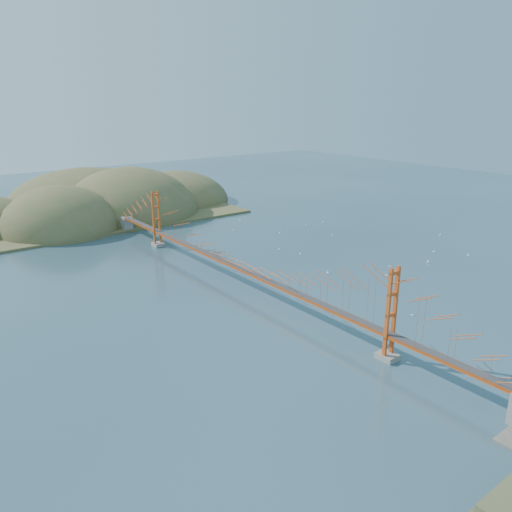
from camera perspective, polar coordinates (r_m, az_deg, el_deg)
ground at (r=82.88m, az=-1.71°, el=-3.55°), size 320.00×320.00×0.00m
bridge at (r=80.74m, az=-1.83°, el=1.12°), size 2.20×94.40×12.00m
far_headlands at (r=142.71m, az=-17.35°, el=4.75°), size 84.00×58.00×25.00m
sailboat_2 at (r=100.12m, az=19.06°, el=-0.66°), size 0.62×0.56×0.71m
sailboat_5 at (r=107.91m, az=19.69°, el=0.56°), size 0.46×0.57×0.66m
sailboat_16 at (r=102.81m, az=2.69°, el=0.79°), size 0.68×0.68×0.73m
sailboat_9 at (r=114.67m, az=8.68°, el=2.39°), size 0.56×0.56×0.59m
sailboat_13 at (r=107.70m, az=23.09°, el=0.14°), size 0.65×0.65×0.68m
sailboat_12 at (r=117.79m, az=-2.54°, el=2.99°), size 0.50×0.44×0.57m
sailboat_0 at (r=90.22m, az=8.20°, el=-1.83°), size 0.64×0.64×0.72m
sailboat_6 at (r=90.95m, az=14.67°, el=-2.08°), size 0.62×0.62×0.69m
sailboat_4 at (r=115.65m, az=2.73°, el=2.71°), size 0.58×0.58×0.64m
sailboat_11 at (r=120.95m, az=20.29°, el=2.28°), size 0.60×0.60×0.63m
sailboat_10 at (r=75.80m, az=17.43°, el=-6.40°), size 0.53×0.53×0.60m
sailboat_17 at (r=123.31m, az=5.73°, el=3.59°), size 0.49×0.47×0.56m
sailboat_15 at (r=127.84m, az=-1.82°, el=4.19°), size 0.67×0.67×0.74m
sailboat_8 at (r=126.42m, az=7.61°, el=3.88°), size 0.64×0.64×0.70m
sailboat_14 at (r=100.49m, az=5.11°, el=0.32°), size 0.41×0.50×0.58m
sailboat_1 at (r=96.01m, az=15.07°, el=-1.07°), size 0.55×0.55×0.62m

